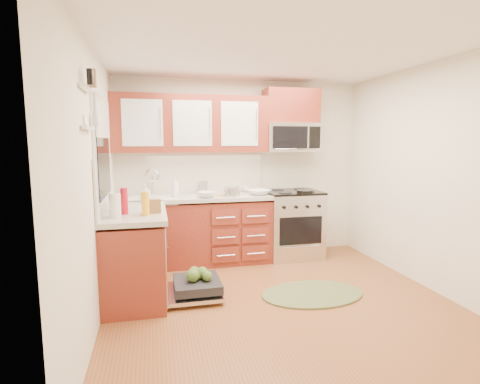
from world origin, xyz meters
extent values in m
plane|color=brown|center=(0.00, 0.00, 0.00)|extent=(3.50, 3.50, 0.00)
plane|color=white|center=(0.00, 0.00, 2.50)|extent=(3.50, 3.50, 0.00)
cube|color=silver|center=(0.00, 1.75, 1.25)|extent=(3.50, 0.04, 2.50)
cube|color=silver|center=(0.00, -1.75, 1.25)|extent=(3.50, 0.04, 2.50)
cube|color=silver|center=(-1.75, 0.00, 1.25)|extent=(0.04, 3.50, 2.50)
cube|color=silver|center=(1.75, 0.00, 1.25)|extent=(0.04, 3.50, 2.50)
cube|color=#591D14|center=(-0.73, 1.45, 0.42)|extent=(2.05, 0.60, 0.85)
cube|color=#591D14|center=(-1.45, 0.52, 0.42)|extent=(0.60, 1.25, 0.85)
cube|color=#B9B3A9|center=(-0.72, 1.44, 0.90)|extent=(2.07, 0.64, 0.05)
cube|color=#B9B3A9|center=(-1.44, 0.53, 0.90)|extent=(0.64, 1.27, 0.05)
cube|color=silver|center=(-0.73, 1.74, 1.21)|extent=(2.05, 0.02, 0.57)
cube|color=silver|center=(-1.74, 0.52, 1.21)|extent=(0.02, 1.25, 0.57)
cube|color=#591D14|center=(0.68, 1.57, 2.13)|extent=(0.76, 0.35, 0.47)
cube|color=white|center=(-1.71, 0.50, 1.88)|extent=(0.02, 0.96, 0.40)
cube|color=white|center=(-1.72, -0.35, 2.05)|extent=(0.04, 0.40, 0.03)
cube|color=white|center=(-1.72, -0.35, 1.75)|extent=(0.04, 0.40, 0.03)
cylinder|color=black|center=(0.75, 1.18, 0.97)|extent=(0.27, 0.27, 0.04)
cylinder|color=silver|center=(-0.23, 1.28, 0.99)|extent=(0.27, 0.27, 0.13)
cube|color=tan|center=(-0.30, 1.36, 0.93)|extent=(0.29, 0.22, 0.02)
cylinder|color=silver|center=(-0.56, 1.65, 1.01)|extent=(0.14, 0.14, 0.17)
cylinder|color=white|center=(-1.60, 0.18, 1.04)|extent=(0.12, 0.12, 0.23)
cylinder|color=yellow|center=(-1.32, 0.21, 1.04)|extent=(0.09, 0.09, 0.23)
cylinder|color=red|center=(-1.53, 0.33, 1.06)|extent=(0.07, 0.07, 0.26)
cube|color=brown|center=(-1.25, 0.33, 1.00)|extent=(0.16, 0.13, 0.14)
cube|color=#2264A2|center=(-1.60, 0.53, 1.01)|extent=(0.12, 0.10, 0.17)
imported|color=#999999|center=(0.15, 1.33, 0.96)|extent=(0.38, 0.38, 0.07)
imported|color=#999999|center=(-0.57, 1.25, 0.96)|extent=(0.28, 0.28, 0.08)
imported|color=#999999|center=(0.05, 1.65, 0.97)|extent=(0.12, 0.12, 0.09)
imported|color=#999999|center=(-0.96, 1.40, 1.06)|extent=(0.12, 0.13, 0.27)
imported|color=#999999|center=(-1.34, 1.05, 1.03)|extent=(0.12, 0.13, 0.21)
imported|color=#999999|center=(-1.61, 0.84, 1.02)|extent=(0.19, 0.19, 0.19)
camera|label=1|loc=(-1.24, -3.50, 1.64)|focal=28.00mm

